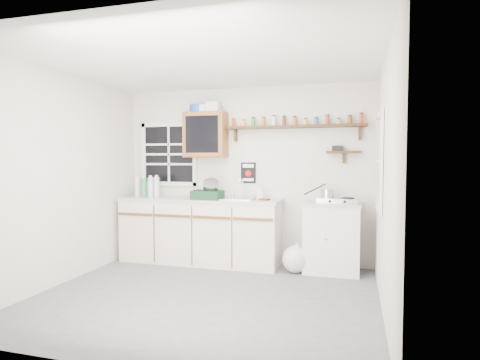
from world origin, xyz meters
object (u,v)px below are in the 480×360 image
right_cabinet (332,237)px  hotplate (338,200)px  main_cabinet (200,230)px  spice_shelf (295,126)px  upper_cabinet (206,135)px  dish_rack (209,192)px

right_cabinet → hotplate: bearing=-16.2°
right_cabinet → main_cabinet: bearing=-179.2°
right_cabinet → spice_shelf: bearing=160.3°
main_cabinet → right_cabinet: 1.84m
main_cabinet → upper_cabinet: size_ratio=3.55×
spice_shelf → hotplate: (0.59, -0.21, -0.99)m
main_cabinet → hotplate: size_ratio=4.38×
right_cabinet → dish_rack: (-1.66, -0.13, 0.56)m
upper_cabinet → hotplate: (1.87, -0.14, -0.88)m
right_cabinet → spice_shelf: (-0.52, 0.19, 1.48)m
upper_cabinet → spice_shelf: size_ratio=0.34×
right_cabinet → hotplate: (0.07, -0.02, 0.49)m
main_cabinet → right_cabinet: size_ratio=2.54×
upper_cabinet → spice_shelf: 1.28m
main_cabinet → hotplate: 1.96m
hotplate → dish_rack: bearing=-173.9°
spice_shelf → hotplate: bearing=-19.3°
upper_cabinet → hotplate: upper_cabinet is taller
main_cabinet → spice_shelf: bearing=9.2°
hotplate → spice_shelf: bearing=163.1°
upper_cabinet → spice_shelf: (1.28, 0.07, 0.11)m
main_cabinet → dish_rack: size_ratio=5.64×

